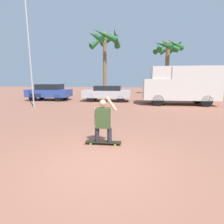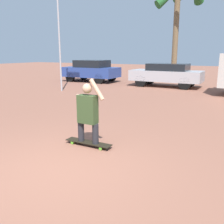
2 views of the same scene
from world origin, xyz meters
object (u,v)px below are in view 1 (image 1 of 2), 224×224
person_skateboarder (103,119)px  palm_tree_center_background (105,42)px  parked_car_silver (107,93)px  flagpole (30,42)px  camper_van (181,84)px  parked_car_blue (49,92)px  skateboard (103,142)px  palm_tree_near_van (168,50)px

person_skateboarder → palm_tree_center_background: bearing=98.6°
person_skateboarder → parked_car_silver: person_skateboarder is taller
palm_tree_center_background → flagpole: bearing=-108.3°
camper_van → parked_car_blue: camper_van is taller
camper_van → parked_car_silver: camper_van is taller
person_skateboarder → camper_van: size_ratio=0.26×
skateboard → palm_tree_near_van: (5.20, 18.41, 5.51)m
parked_car_silver → palm_tree_near_van: (6.66, 7.61, 4.80)m
parked_car_silver → parked_car_blue: 5.65m
skateboard → camper_van: (4.67, 9.33, 1.55)m
skateboard → flagpole: 9.63m
camper_van → palm_tree_center_background: palm_tree_center_background is taller
palm_tree_near_van → flagpole: size_ratio=0.87×
parked_car_blue → palm_tree_near_van: palm_tree_near_van is taller
parked_car_silver → palm_tree_center_background: palm_tree_center_background is taller
person_skateboarder → parked_car_silver: 10.90m
flagpole → palm_tree_center_background: bearing=71.7°
camper_van → flagpole: (-10.56, -3.08, 2.81)m
palm_tree_near_van → flagpole: 16.50m
palm_tree_near_van → palm_tree_center_background: bearing=-166.0°
camper_van → parked_car_silver: size_ratio=1.30×
person_skateboarder → flagpole: (-5.89, 6.25, 3.62)m
flagpole → camper_van: bearing=16.3°
parked_car_blue → palm_tree_center_background: palm_tree_center_background is taller
person_skateboarder → parked_car_blue: parked_car_blue is taller
palm_tree_center_background → palm_tree_near_van: bearing=14.0°
skateboard → palm_tree_near_van: 19.91m
parked_car_blue → flagpole: flagpole is taller
skateboard → flagpole: (-5.89, 6.25, 4.36)m
camper_van → flagpole: bearing=-163.7°
parked_car_blue → palm_tree_center_background: (4.60, 5.53, 5.52)m
camper_van → palm_tree_near_van: (0.53, 9.08, 3.95)m
person_skateboarder → palm_tree_near_van: bearing=74.2°
flagpole → skateboard: bearing=-46.7°
palm_tree_near_van → flagpole: bearing=-132.4°
parked_car_blue → parked_car_silver: bearing=-1.6°
parked_car_silver → palm_tree_near_van: size_ratio=0.63×
camper_van → flagpole: 11.35m
person_skateboarder → skateboard: bearing=0.0°
parked_car_blue → skateboard: bearing=-57.1°
person_skateboarder → parked_car_silver: bearing=97.7°
parked_car_silver → parked_car_blue: parked_car_blue is taller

